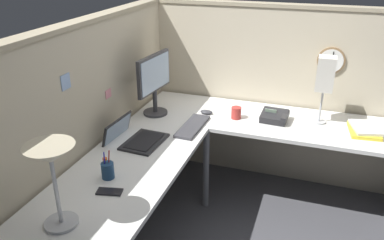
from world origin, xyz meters
The scene contains 18 objects.
ground_plane centered at (0.00, 0.00, 0.00)m, with size 6.80×6.80×0.00m, color #47474C.
cubicle_wall_back centered at (-0.36, 0.87, 0.79)m, with size 2.57×0.12×1.58m.
cubicle_wall_right centered at (0.87, -0.27, 0.79)m, with size 0.12×2.37×1.58m.
desk centered at (-0.15, -0.05, 0.63)m, with size 2.35×2.15×0.73m.
monitor centered at (0.27, 0.64, 1.02)m, with size 0.46×0.20×0.50m.
laptop centered at (-0.23, 0.60, 0.75)m, with size 0.36×0.40×0.22m.
keyboard centered at (0.11, 0.26, 0.74)m, with size 0.43×0.14×0.02m, color #38383D.
computer_mouse centered at (0.41, 0.24, 0.75)m, with size 0.06×0.10×0.03m, color #38383D.
desk_lamp_dome centered at (-1.17, 0.52, 1.09)m, with size 0.24×0.24×0.44m.
pen_cup centered at (-0.72, 0.51, 0.78)m, with size 0.08×0.08×0.18m.
cell_phone centered at (-0.85, 0.43, 0.73)m, with size 0.07×0.14×0.01m, color black.
office_phone centered at (0.44, -0.32, 0.77)m, with size 0.20×0.22×0.11m.
book_stack centered at (0.46, -0.98, 0.75)m, with size 0.31×0.25×0.04m.
desk_lamp_paper centered at (0.53, -0.65, 1.11)m, with size 0.13×0.13×0.53m.
coffee_mug centered at (0.40, -0.02, 0.78)m, with size 0.08×0.08×0.10m, color #B2332D.
wall_clock centered at (0.82, -0.68, 1.16)m, with size 0.04×0.22×0.22m.
pinned_note_leftmost centered at (-0.14, 0.82, 1.03)m, with size 0.07×0.00×0.06m, color pink.
pinned_note_middle centered at (-0.60, 0.82, 1.27)m, with size 0.09×0.00×0.09m, color #99B7E5.
Camera 1 is at (-2.44, -0.61, 2.01)m, focal length 36.45 mm.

